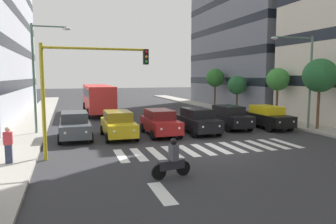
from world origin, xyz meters
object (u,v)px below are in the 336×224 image
Objects in this scene: car_5 at (75,125)px; car_3 at (160,122)px; car_0 at (267,117)px; car_1 at (229,117)px; street_tree_0 at (320,76)px; traffic_light_gantry at (76,81)px; pedestrian_waiting at (8,144)px; street_lamp_left at (303,71)px; bus_behind_traffic at (98,96)px; car_4 at (118,124)px; street_tree_3 at (215,78)px; motorcycle_with_rider at (172,161)px; street_lamp_right at (40,68)px; car_2 at (197,121)px; street_tree_2 at (237,85)px; street_tree_1 at (278,80)px.

car_3 is at bearing 175.93° from car_5.
car_0 and car_1 have the same top height.
street_tree_0 is at bearing 144.32° from car_0.
traffic_light_gantry is 3.37× the size of pedestrian_waiting.
pedestrian_waiting is (18.83, 3.72, -3.34)m from street_lamp_left.
bus_behind_traffic is 6.44× the size of pedestrian_waiting.
bus_behind_traffic reaches higher than car_4.
street_tree_3 is at bearing -130.70° from traffic_light_gantry.
motorcycle_with_rider is 0.33× the size of street_tree_0.
car_4 is 6.56m from street_lamp_right.
street_lamp_right reaches higher than pedestrian_waiting.
bus_behind_traffic is at bearing -113.38° from street_lamp_right.
car_2 and car_5 have the same top height.
street_tree_3 is (-5.83, -14.34, 2.86)m from car_1.
car_5 is 20.03m from street_tree_2.
pedestrian_waiting is at bearing 37.28° from street_tree_2.
motorcycle_with_rider is at bearing 76.67° from car_3.
car_2 is 8.27m from car_5.
bus_behind_traffic is at bearing -48.78° from street_lamp_left.
street_lamp_left reaches higher than car_0.
street_tree_3 is (-17.10, -19.88, -0.01)m from traffic_light_gantry.
street_tree_2 reaches higher than bus_behind_traffic.
street_lamp_left reaches higher than bus_behind_traffic.
traffic_light_gantry is 17.15m from street_tree_0.
pedestrian_waiting is at bearing 22.96° from street_tree_1.
bus_behind_traffic is at bearing -101.52° from car_5.
street_lamp_left reaches higher than car_2.
car_5 is at bearing -69.30° from motorcycle_with_rider.
traffic_light_gantry is at bearing 11.00° from street_lamp_left.
car_2 is 1.00× the size of car_4.
car_1 is 1.00× the size of car_2.
street_tree_1 is at bearing -155.30° from traffic_light_gantry.
street_tree_2 is (0.10, -6.79, -0.68)m from street_tree_1.
street_tree_1 is at bearing -94.44° from street_tree_0.
street_tree_1 is (-11.87, -3.48, 2.78)m from car_3.
car_2 is at bearing 165.67° from street_lamp_right.
bus_behind_traffic is at bearing -55.63° from car_1.
street_lamp_left reaches higher than car_3.
car_5 is (5.54, -0.39, 0.00)m from car_3.
street_tree_1 is at bearing 91.21° from street_tree_3.
street_tree_2 is at bearing 166.99° from bus_behind_traffic.
street_tree_2 is (-13.84, -19.03, 2.34)m from motorcycle_with_rider.
car_0 is at bearing -140.04° from motorcycle_with_rider.
street_tree_0 is at bearing 85.56° from street_tree_1.
street_tree_2 is (-17.30, -9.87, 2.10)m from car_5.
car_5 reaches higher than motorcycle_with_rider.
traffic_light_gantry is 19.10m from street_tree_1.
pedestrian_waiting is (6.40, -3.62, 0.35)m from motorcycle_with_rider.
bus_behind_traffic is 12.33m from street_lamp_right.
car_5 is (8.25, -0.44, 0.00)m from car_2.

